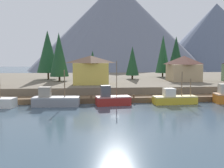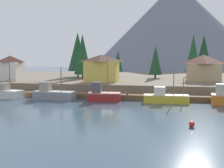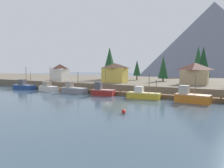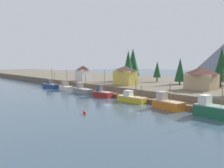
# 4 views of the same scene
# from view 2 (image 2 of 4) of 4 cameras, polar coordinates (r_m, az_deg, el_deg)

# --- Properties ---
(ground_plane) EXTENTS (400.00, 400.00, 1.00)m
(ground_plane) POSITION_cam_2_polar(r_m,az_deg,el_deg) (71.43, 2.44, -1.41)
(ground_plane) COLOR #384C5B
(dock) EXTENTS (80.00, 4.00, 1.60)m
(dock) POSITION_cam_2_polar(r_m,az_deg,el_deg) (53.75, -0.64, -2.55)
(dock) COLOR brown
(dock) RESTS_ON ground_plane
(shoreline_bank) EXTENTS (400.00, 56.00, 2.50)m
(shoreline_bank) POSITION_cam_2_polar(r_m,az_deg,el_deg) (83.07, 3.77, 0.74)
(shoreline_bank) COLOR #665B4C
(shoreline_bank) RESTS_ON ground_plane
(mountain_west_peak) EXTENTS (123.65, 123.65, 61.83)m
(mountain_west_peak) POSITION_cam_2_polar(r_m,az_deg,el_deg) (195.45, 13.59, 11.94)
(mountain_west_peak) COLOR slate
(mountain_west_peak) RESTS_ON ground_plane
(fishing_boat_white) EXTENTS (7.27, 3.80, 7.81)m
(fishing_boat_white) POSITION_cam_2_polar(r_m,az_deg,el_deg) (58.16, -22.00, -1.75)
(fishing_boat_white) COLOR silver
(fishing_boat_white) RESTS_ON ground_plane
(fishing_boat_grey) EXTENTS (8.28, 3.35, 6.37)m
(fishing_boat_grey) POSITION_cam_2_polar(r_m,az_deg,el_deg) (53.37, -12.59, -2.14)
(fishing_boat_grey) COLOR gray
(fishing_boat_grey) RESTS_ON ground_plane
(fishing_boat_red) EXTENTS (6.38, 3.32, 7.96)m
(fishing_boat_red) POSITION_cam_2_polar(r_m,az_deg,el_deg) (50.05, -1.92, -2.45)
(fishing_boat_red) COLOR maroon
(fishing_boat_red) RESTS_ON ground_plane
(fishing_boat_yellow) EXTENTS (8.13, 3.03, 5.98)m
(fishing_boat_yellow) POSITION_cam_2_polar(r_m,az_deg,el_deg) (48.86, 11.40, -2.88)
(fishing_boat_yellow) COLOR gold
(fishing_boat_yellow) RESTS_ON ground_plane
(house_yellow) EXTENTS (8.22, 4.66, 6.50)m
(house_yellow) POSITION_cam_2_polar(r_m,az_deg,el_deg) (63.32, -2.27, 3.46)
(house_yellow) COLOR gold
(house_yellow) RESTS_ON shoreline_bank
(house_tan) EXTENTS (7.92, 6.94, 6.52)m
(house_tan) POSITION_cam_2_polar(r_m,az_deg,el_deg) (68.69, 19.14, 3.34)
(house_tan) COLOR tan
(house_tan) RESTS_ON shoreline_bank
(house_white) EXTENTS (5.92, 4.73, 6.33)m
(house_white) POSITION_cam_2_polar(r_m,az_deg,el_deg) (71.75, -21.11, 3.26)
(house_white) COLOR silver
(house_white) RESTS_ON shoreline_bank
(conifer_near_left) EXTENTS (4.60, 4.60, 13.09)m
(conifer_near_left) POSITION_cam_2_polar(r_m,az_deg,el_deg) (84.14, 17.15, 6.33)
(conifer_near_left) COLOR #4C3823
(conifer_near_left) RESTS_ON shoreline_bank
(conifer_near_right) EXTENTS (4.88, 4.88, 12.49)m
(conifer_near_right) POSITION_cam_2_polar(r_m,az_deg,el_deg) (74.97, -6.37, 6.42)
(conifer_near_right) COLOR #4C3823
(conifer_near_right) RESTS_ON shoreline_bank
(conifer_mid_left) EXTENTS (3.09, 3.09, 8.04)m
(conifer_mid_left) POSITION_cam_2_polar(r_m,az_deg,el_deg) (79.83, 1.30, 4.98)
(conifer_mid_left) COLOR #4C3823
(conifer_mid_left) RESTS_ON shoreline_bank
(conifer_mid_right) EXTENTS (3.76, 3.76, 9.28)m
(conifer_mid_right) POSITION_cam_2_polar(r_m,az_deg,el_deg) (76.54, 9.38, 5.09)
(conifer_mid_right) COLOR #4C3823
(conifer_mid_right) RESTS_ON shoreline_bank
(conifer_back_left) EXTENTS (6.13, 6.13, 13.66)m
(conifer_back_left) POSITION_cam_2_polar(r_m,az_deg,el_deg) (82.68, -7.41, 6.93)
(conifer_back_left) COLOR #4C3823
(conifer_back_left) RESTS_ON shoreline_bank
(conifer_back_right) EXTENTS (4.83, 4.83, 12.26)m
(conifer_back_right) POSITION_cam_2_polar(r_m,az_deg,el_deg) (78.87, 19.21, 6.25)
(conifer_back_right) COLOR #4C3823
(conifer_back_right) RESTS_ON shoreline_bank
(channel_buoy) EXTENTS (0.70, 0.70, 0.70)m
(channel_buoy) POSITION_cam_2_polar(r_m,az_deg,el_deg) (32.40, 16.86, -8.31)
(channel_buoy) COLOR red
(channel_buoy) RESTS_ON ground_plane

